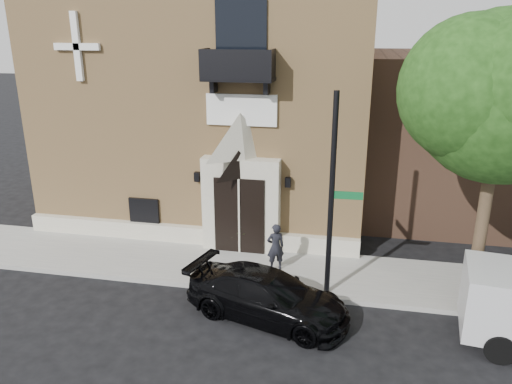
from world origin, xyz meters
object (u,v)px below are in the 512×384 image
Objects in this scene: fire_hydrant at (499,298)px; pedestrian_near at (276,247)px; black_sedan at (267,296)px; street_sign at (332,197)px.

pedestrian_near reaches higher than fire_hydrant.
black_sedan reaches higher than fire_hydrant.
street_sign is 7.13× the size of fire_hydrant.
street_sign is 5.19m from fire_hydrant.
pedestrian_near is (-1.71, 1.10, -2.14)m from street_sign.
black_sedan is at bearing -139.24° from street_sign.
fire_hydrant is (4.54, -0.16, -2.50)m from street_sign.
black_sedan is 0.77× the size of street_sign.
black_sedan is 6.18m from fire_hydrant.
street_sign is 3.77× the size of pedestrian_near.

